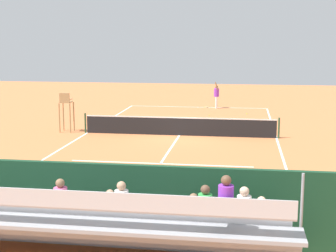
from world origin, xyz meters
The scene contains 12 objects.
ground_plane centered at (0.00, 0.00, 0.00)m, with size 60.00×60.00×0.00m, color #D17542.
court_line_markings centered at (0.00, -0.04, 0.00)m, with size 10.10×22.20×0.01m.
tennis_net centered at (0.00, 0.00, 0.50)m, with size 10.30×0.10×1.07m.
backdrop_wall centered at (0.00, 14.00, 1.00)m, with size 18.00×0.16×2.00m, color #194228.
bleacher_stand centered at (-0.30, 15.32, 0.94)m, with size 9.06×2.40×2.48m.
umpire_chair centered at (6.20, -0.12, 1.31)m, with size 0.67×0.67×2.14m.
courtside_bench centered at (-1.77, 13.27, 0.56)m, with size 1.80×0.40×0.93m.
equipment_bag centered at (0.06, 13.40, 0.18)m, with size 0.90×0.36×0.36m, color #334C8C.
tennis_player centered at (-1.36, -10.63, 1.02)m, with size 0.36×0.53×1.93m.
tennis_racket centered at (-0.60, -11.00, 0.01)m, with size 0.40×0.58×0.03m.
tennis_ball_near centered at (-3.54, -8.04, 0.03)m, with size 0.07×0.07×0.07m, color #CCDB33.
tennis_ball_far centered at (-1.10, -6.97, 0.03)m, with size 0.07×0.07×0.07m, color #CCDB33.
Camera 1 is at (-3.25, 25.64, 5.06)m, focal length 53.69 mm.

